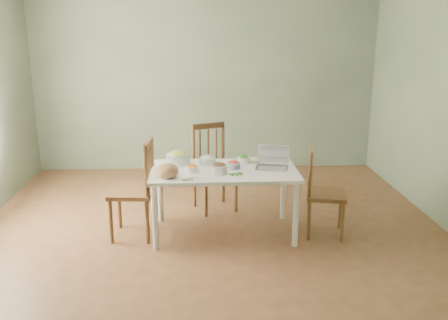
{
  "coord_description": "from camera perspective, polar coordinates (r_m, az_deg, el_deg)",
  "views": [
    {
      "loc": [
        -0.12,
        -4.72,
        2.13
      ],
      "look_at": [
        0.14,
        0.06,
        0.8
      ],
      "focal_mm": 39.24,
      "sensor_mm": 36.0,
      "label": 1
    }
  ],
  "objects": [
    {
      "name": "bowl_onion",
      "position": [
        5.17,
        -1.93,
        0.04
      ],
      "size": [
        0.19,
        0.19,
        0.09
      ],
      "primitive_type": null,
      "rotation": [
        0.0,
        0.0,
        0.12
      ],
      "color": "silver",
      "rests_on": "dining_table"
    },
    {
      "name": "butter_stick",
      "position": [
        4.64,
        -4.31,
        -2.26
      ],
      "size": [
        0.11,
        0.06,
        0.03
      ],
      "primitive_type": "cube",
      "rotation": [
        0.0,
        0.0,
        0.27
      ],
      "color": "beige",
      "rests_on": "dining_table"
    },
    {
      "name": "wall_front",
      "position": [
        2.35,
        0.06,
        -3.82
      ],
      "size": [
        5.0,
        0.0,
        2.7
      ],
      "primitive_type": "cube",
      "color": "gray",
      "rests_on": "ground"
    },
    {
      "name": "wall_back",
      "position": [
        7.26,
        -2.14,
        9.4
      ],
      "size": [
        5.0,
        0.0,
        2.7
      ],
      "primitive_type": "cube",
      "color": "gray",
      "rests_on": "ground"
    },
    {
      "name": "basil_bunch",
      "position": [
        4.83,
        1.33,
        -1.56
      ],
      "size": [
        0.17,
        0.17,
        0.02
      ],
      "primitive_type": null,
      "color": "#287A14",
      "rests_on": "dining_table"
    },
    {
      "name": "bread_boule",
      "position": [
        4.74,
        -6.59,
        -1.25
      ],
      "size": [
        0.23,
        0.23,
        0.14
      ],
      "primitive_type": "ellipsoid",
      "rotation": [
        0.0,
        0.0,
        0.07
      ],
      "color": "#A4814F",
      "rests_on": "dining_table"
    },
    {
      "name": "dining_table",
      "position": [
        5.1,
        0.0,
        -4.87
      ],
      "size": [
        1.49,
        0.84,
        0.7
      ],
      "primitive_type": null,
      "color": "white",
      "rests_on": "floor"
    },
    {
      "name": "bowl_mushroom",
      "position": [
        4.84,
        -0.59,
        -0.96
      ],
      "size": [
        0.22,
        0.22,
        0.11
      ],
      "primitive_type": null,
      "rotation": [
        0.0,
        0.0,
        0.39
      ],
      "color": "#472714",
      "rests_on": "dining_table"
    },
    {
      "name": "laptop",
      "position": [
        5.02,
        5.64,
        0.22
      ],
      "size": [
        0.39,
        0.37,
        0.22
      ],
      "primitive_type": null,
      "rotation": [
        0.0,
        0.0,
        -0.23
      ],
      "color": "silver",
      "rests_on": "dining_table"
    },
    {
      "name": "bowl_squash",
      "position": [
        5.18,
        -5.39,
        0.29
      ],
      "size": [
        0.34,
        0.34,
        0.15
      ],
      "primitive_type": null,
      "rotation": [
        0.0,
        0.0,
        -0.43
      ],
      "color": "gold",
      "rests_on": "dining_table"
    },
    {
      "name": "bowl_redpep",
      "position": [
        5.02,
        1.11,
        -0.54
      ],
      "size": [
        0.18,
        0.18,
        0.08
      ],
      "primitive_type": null,
      "rotation": [
        0.0,
        0.0,
        0.38
      ],
      "color": "red",
      "rests_on": "dining_table"
    },
    {
      "name": "chair_far",
      "position": [
        5.71,
        -1.07,
        -1.0
      ],
      "size": [
        0.57,
        0.56,
        1.01
      ],
      "primitive_type": null,
      "rotation": [
        0.0,
        0.0,
        0.38
      ],
      "color": "#442710",
      "rests_on": "floor"
    },
    {
      "name": "chair_left",
      "position": [
        5.07,
        -10.72,
        -3.4
      ],
      "size": [
        0.45,
        0.47,
        1.01
      ],
      "primitive_type": null,
      "rotation": [
        0.0,
        0.0,
        -1.63
      ],
      "color": "#442710",
      "rests_on": "floor"
    },
    {
      "name": "bowl_carrot",
      "position": [
        4.92,
        -3.8,
        -0.94
      ],
      "size": [
        0.17,
        0.17,
        0.07
      ],
      "primitive_type": null,
      "rotation": [
        0.0,
        0.0,
        -0.33
      ],
      "color": "orange",
      "rests_on": "dining_table"
    },
    {
      "name": "flatbread",
      "position": [
        5.31,
        3.46,
        0.01
      ],
      "size": [
        0.22,
        0.22,
        0.02
      ],
      "primitive_type": "cylinder",
      "rotation": [
        0.0,
        0.0,
        0.15
      ],
      "color": "beige",
      "rests_on": "dining_table"
    },
    {
      "name": "floor",
      "position": [
        5.18,
        -1.49,
        -8.73
      ],
      "size": [
        5.0,
        5.0,
        0.0
      ],
      "primitive_type": "cube",
      "color": "#523920",
      "rests_on": "ground"
    },
    {
      "name": "bowl_broccoli",
      "position": [
        5.22,
        2.28,
        0.14
      ],
      "size": [
        0.15,
        0.15,
        0.09
      ],
      "primitive_type": null,
      "rotation": [
        0.0,
        0.0,
        -0.12
      ],
      "color": "#185512",
      "rests_on": "dining_table"
    },
    {
      "name": "chair_right",
      "position": [
        5.14,
        11.84,
        -3.68
      ],
      "size": [
        0.47,
        0.48,
        0.93
      ],
      "primitive_type": null,
      "rotation": [
        0.0,
        0.0,
        1.35
      ],
      "color": "#442710",
      "rests_on": "floor"
    }
  ]
}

